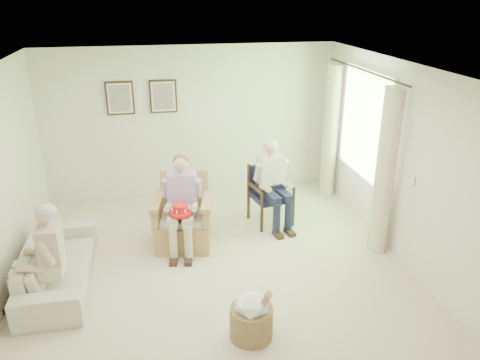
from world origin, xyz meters
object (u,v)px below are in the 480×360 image
at_px(person_dark, 272,178).
at_px(hatbox, 252,316).
at_px(wicker_armchair, 183,223).
at_px(sofa, 58,264).
at_px(person_wicker, 183,198).
at_px(wood_armchair, 269,191).
at_px(red_hat, 181,211).
at_px(person_sofa, 47,252).

relative_size(person_dark, hatbox, 1.98).
bearing_deg(wicker_armchair, sofa, -145.46).
relative_size(person_wicker, hatbox, 1.99).
relative_size(sofa, hatbox, 2.85).
distance_m(wood_armchair, red_hat, 1.67).
xyz_separation_m(wood_armchair, hatbox, (-0.87, -2.60, -0.23)).
distance_m(wicker_armchair, hatbox, 2.20).
distance_m(wicker_armchair, person_sofa, 2.00).
distance_m(person_wicker, red_hat, 0.23).
xyz_separation_m(wicker_armchair, hatbox, (0.53, -2.13, -0.06)).
bearing_deg(person_dark, person_wicker, -173.36).
bearing_deg(person_dark, hatbox, -120.89).
distance_m(wicker_armchair, person_wicker, 0.48).
height_order(sofa, person_sofa, person_sofa).
relative_size(wicker_armchair, person_sofa, 0.82).
bearing_deg(wicker_armchair, person_wicker, -79.12).
relative_size(person_dark, red_hat, 4.32).
height_order(wood_armchair, person_dark, person_dark).
bearing_deg(wood_armchair, wicker_armchair, -172.77).
height_order(wicker_armchair, person_dark, person_dark).
distance_m(person_dark, person_sofa, 3.34).
relative_size(wicker_armchair, hatbox, 1.50).
relative_size(sofa, person_dark, 1.44).
bearing_deg(red_hat, sofa, -166.70).
distance_m(wicker_armchair, person_dark, 1.50).
bearing_deg(sofa, person_sofa, 180.00).
xyz_separation_m(sofa, person_sofa, (-0.00, -0.42, 0.41)).
bearing_deg(hatbox, wood_armchair, 71.49).
distance_m(wood_armchair, person_sofa, 3.41).
relative_size(sofa, person_sofa, 1.55).
height_order(sofa, person_dark, person_dark).
distance_m(person_sofa, red_hat, 1.75).
bearing_deg(person_sofa, sofa, 178.81).
distance_m(wood_armchair, hatbox, 2.75).
height_order(wood_armchair, red_hat, wood_armchair).
bearing_deg(person_wicker, wood_armchair, 34.23).
distance_m(person_sofa, hatbox, 2.40).
bearing_deg(person_wicker, hatbox, -64.37).
bearing_deg(wicker_armchair, person_dark, 23.75).
xyz_separation_m(person_dark, person_sofa, (-3.01, -1.45, -0.08)).
height_order(person_wicker, person_dark, person_wicker).
bearing_deg(hatbox, person_wicker, 104.74).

